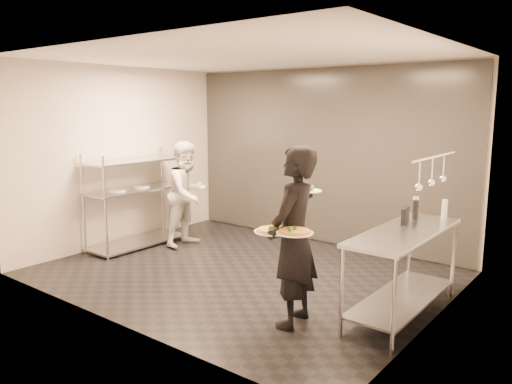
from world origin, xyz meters
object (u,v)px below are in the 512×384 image
Objects in this scene: waiter at (294,237)px; pos_monitor at (405,215)px; chef at (188,194)px; bottle_clear at (445,209)px; pizza_plate_near at (272,230)px; pizza_plate_far at (295,232)px; salad_plate at (308,189)px; prep_counter at (404,258)px; bottle_green at (416,207)px; bottle_dark at (415,210)px; pass_rack at (136,198)px.

waiter is 7.41× the size of pos_monitor.
chef reaches higher than bottle_clear.
pizza_plate_far is (0.27, -0.01, 0.03)m from pizza_plate_near.
waiter is 0.54m from salad_plate.
prep_counter is at bearing 128.76° from waiter.
bottle_green is (0.69, 1.23, -0.30)m from salad_plate.
pizza_plate_near is 1.60× the size of bottle_clear.
bottle_dark reaches higher than pos_monitor.
pizza_plate_near is at bearing -96.10° from salad_plate.
pass_rack is at bearing -172.64° from bottle_dark.
waiter is at bearing -119.98° from chef.
pos_monitor reaches higher than pizza_plate_far.
pizza_plate_far is 1.43× the size of bottle_green.
pos_monitor is at bearing -97.86° from chef.
chef is at bearing -178.03° from bottle_green.
salad_plate reaches higher than pizza_plate_far.
pizza_plate_far is 0.67m from salad_plate.
prep_counter is at bearing 0.03° from pass_rack.
bottle_clear is at bearing 50.04° from pos_monitor.
salad_plate is at bearing -115.09° from chef.
bottle_dark is (0.04, -0.10, -0.01)m from bottle_green.
chef is 6.80× the size of bottle_green.
waiter is at bearing 66.07° from pizza_plate_near.
bottle_dark reaches higher than pizza_plate_far.
salad_plate reaches higher than bottle_dark.
chef is 6.72× the size of pos_monitor.
pos_monitor is at bearing 51.32° from salad_plate.
bottle_clear is at bearing 79.84° from prep_counter.
pass_rack is at bearing 161.94° from pizza_plate_near.
bottle_green is at bearing 74.96° from pizza_plate_far.
salad_plate is 1.17m from pos_monitor.
bottle_green is (0.75, 1.77, 0.03)m from pizza_plate_near.
pizza_plate_far is 1.76m from bottle_dark.
bottle_green is 0.32m from bottle_clear.
bottle_clear is at bearing -90.15° from chef.
waiter is (-0.78, -0.90, 0.28)m from prep_counter.
bottle_green is (-0.02, 0.35, 0.03)m from pos_monitor.
bottle_dark is (0.78, 1.67, 0.02)m from pizza_plate_near.
salad_plate is 1.38m from bottle_dark.
pos_monitor is at bearing 70.90° from pizza_plate_far.
waiter is at bearing -130.95° from prep_counter.
pass_rack is 4.56× the size of pizza_plate_near.
chef is 3.62m from pos_monitor.
chef is 4.69× the size of pizza_plate_near.
pizza_plate_far is at bearing -107.09° from bottle_dark.
waiter is 6.48× the size of salad_plate.
pizza_plate_near is at bearing 177.79° from pizza_plate_far.
waiter reaches higher than pizza_plate_near.
pass_rack is 4.55m from bottle_clear.
pizza_plate_far is 1.42× the size of pos_monitor.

